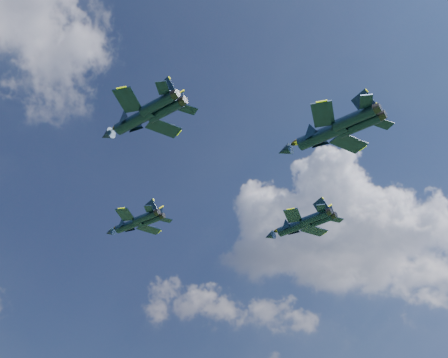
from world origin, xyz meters
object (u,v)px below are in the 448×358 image
(jet_lead, at_px, (128,225))
(jet_left, at_px, (133,121))
(jet_right, at_px, (292,227))
(jet_slot, at_px, (319,136))

(jet_lead, xyz_separation_m, jet_left, (-12.61, -23.27, 2.39))
(jet_left, relative_size, jet_right, 1.03)
(jet_slot, bearing_deg, jet_left, 132.97)
(jet_right, height_order, jet_slot, jet_slot)
(jet_lead, bearing_deg, jet_slot, -91.77)
(jet_left, xyz_separation_m, jet_right, (38.96, 8.00, -0.59))
(jet_lead, height_order, jet_left, jet_left)
(jet_lead, xyz_separation_m, jet_slot, (10.92, -37.41, 2.12))
(jet_slot, bearing_deg, jet_right, 39.12)
(jet_right, bearing_deg, jet_left, 178.63)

